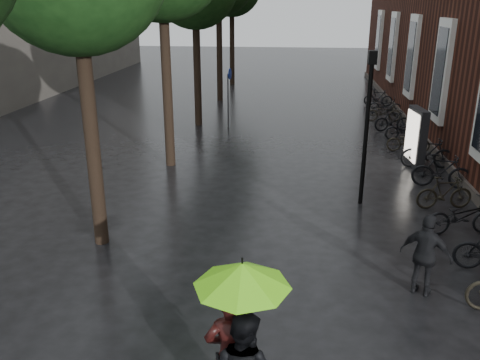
# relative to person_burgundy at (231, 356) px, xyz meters

# --- Properties ---
(person_burgundy) EXTENTS (0.79, 0.61, 1.94)m
(person_burgundy) POSITION_rel_person_burgundy_xyz_m (0.00, 0.00, 0.00)
(person_burgundy) COLOR black
(person_burgundy) RESTS_ON ground
(lime_umbrella) EXTENTS (1.24, 1.24, 1.82)m
(lime_umbrella) POSITION_rel_person_burgundy_xyz_m (0.14, -0.01, 1.23)
(lime_umbrella) COLOR black
(lime_umbrella) RESTS_ON ground
(pedestrian_walking) EXTENTS (1.04, 0.81, 1.65)m
(pedestrian_walking) POSITION_rel_person_burgundy_xyz_m (3.27, 3.44, -0.14)
(pedestrian_walking) COLOR black
(pedestrian_walking) RESTS_ON ground
(parked_bicycles) EXTENTS (2.19, 19.95, 1.05)m
(parked_bicycles) POSITION_rel_person_burgundy_xyz_m (4.99, 11.76, -0.51)
(parked_bicycles) COLOR black
(parked_bicycles) RESTS_ON ground
(ad_lightbox) EXTENTS (0.30, 1.32, 2.00)m
(ad_lightbox) POSITION_rel_person_burgundy_xyz_m (4.80, 11.70, 0.03)
(ad_lightbox) COLOR black
(ad_lightbox) RESTS_ON ground
(lamp_post) EXTENTS (0.21, 0.21, 4.17)m
(lamp_post) POSITION_rel_person_burgundy_xyz_m (2.63, 8.04, 1.56)
(lamp_post) COLOR black
(lamp_post) RESTS_ON ground
(cycle_sign) EXTENTS (0.14, 0.47, 2.60)m
(cycle_sign) POSITION_rel_person_burgundy_xyz_m (-2.20, 16.56, 0.75)
(cycle_sign) COLOR #262628
(cycle_sign) RESTS_ON ground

